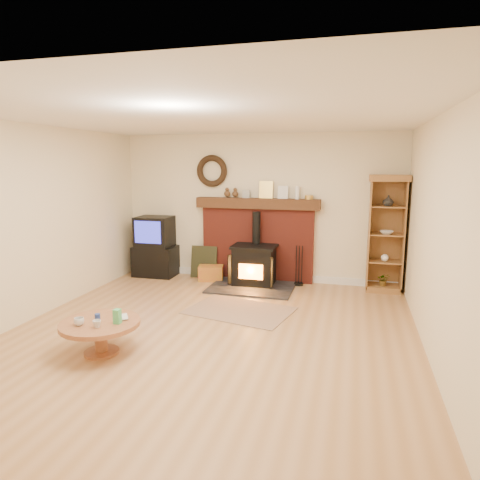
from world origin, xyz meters
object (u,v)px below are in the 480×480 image
(wood_stove, at_px, (254,266))
(curio_cabinet, at_px, (386,234))
(tv_unit, at_px, (155,248))
(coffee_table, at_px, (100,327))

(wood_stove, bearing_deg, curio_cabinet, 7.53)
(wood_stove, relative_size, tv_unit, 1.25)
(tv_unit, distance_m, curio_cabinet, 4.10)
(curio_cabinet, height_order, coffee_table, curio_cabinet)
(wood_stove, distance_m, coffee_table, 3.22)
(coffee_table, bearing_deg, tv_unit, 105.87)
(tv_unit, height_order, curio_cabinet, curio_cabinet)
(curio_cabinet, bearing_deg, wood_stove, -172.47)
(curio_cabinet, xyz_separation_m, coffee_table, (-3.16, -3.33, -0.65))
(wood_stove, height_order, coffee_table, wood_stove)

